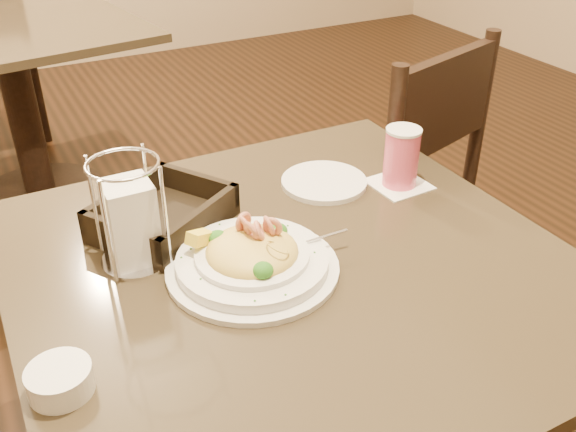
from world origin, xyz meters
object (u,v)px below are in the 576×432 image
dining_chair_near (387,197)px  main_table (293,361)px  butter_ramekin (60,380)px  bread_basket (163,217)px  pasta_bowl (252,258)px  drink_glass (401,158)px  side_plate (324,182)px  background_table (17,85)px  napkin_caddy (131,220)px

dining_chair_near → main_table: bearing=22.4°
butter_ramekin → bread_basket: bearing=52.5°
pasta_bowl → drink_glass: size_ratio=2.57×
main_table → butter_ramekin: bearing=-164.6°
dining_chair_near → side_plate: (-0.32, -0.20, 0.22)m
dining_chair_near → pasta_bowl: 0.74m
background_table → butter_ramekin: 1.92m
bread_basket → napkin_caddy: napkin_caddy is taller
dining_chair_near → napkin_caddy: bearing=4.4°
main_table → pasta_bowl: bearing=171.1°
drink_glass → side_plate: bearing=151.6°
napkin_caddy → side_plate: 0.43m
dining_chair_near → napkin_caddy: (-0.73, -0.28, 0.30)m
main_table → napkin_caddy: bearing=151.0°
dining_chair_near → butter_ramekin: bearing=13.2°
dining_chair_near → drink_glass: 0.43m
drink_glass → bread_basket: drink_glass is taller
background_table → napkin_caddy: bearing=-89.7°
background_table → pasta_bowl: 1.80m
drink_glass → butter_ramekin: bearing=-160.9°
bread_basket → side_plate: size_ratio=1.65×
napkin_caddy → butter_ramekin: bearing=-125.4°
background_table → butter_ramekin: butter_ramekin is taller
background_table → drink_glass: 1.76m
background_table → butter_ramekin: (-0.16, -1.89, 0.24)m
bread_basket → dining_chair_near: bearing=17.3°
dining_chair_near → pasta_bowl: dining_chair_near is taller
napkin_caddy → butter_ramekin: 0.30m
dining_chair_near → butter_ramekin: 1.07m
side_plate → main_table: bearing=-131.1°
drink_glass → napkin_caddy: napkin_caddy is taller
bread_basket → butter_ramekin: (-0.24, -0.32, -0.00)m
background_table → pasta_bowl: (0.17, -1.77, 0.25)m
pasta_bowl → dining_chair_near: bearing=34.9°
main_table → butter_ramekin: butter_ramekin is taller
dining_chair_near → bread_basket: (-0.66, -0.21, 0.24)m
side_plate → dining_chair_near: bearing=32.2°
main_table → napkin_caddy: napkin_caddy is taller
dining_chair_near → napkin_caddy: size_ratio=5.00×
main_table → bread_basket: (-0.16, 0.21, 0.25)m
bread_basket → side_plate: bread_basket is taller
dining_chair_near → butter_ramekin: (-0.90, -0.52, 0.24)m
side_plate → butter_ramekin: size_ratio=2.06×
dining_chair_near → side_plate: bearing=15.4°
pasta_bowl → background_table: bearing=95.4°
main_table → side_plate: size_ratio=5.19×
bread_basket → napkin_caddy: (-0.07, -0.08, 0.06)m
drink_glass → napkin_caddy: size_ratio=0.66×
main_table → butter_ramekin: (-0.40, -0.11, 0.24)m
drink_glass → side_plate: 0.16m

